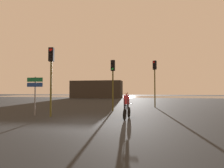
{
  "coord_description": "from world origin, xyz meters",
  "views": [
    {
      "loc": [
        2.96,
        -8.62,
        1.7
      ],
      "look_at": [
        0.5,
        5.0,
        2.2
      ],
      "focal_mm": 28.0,
      "sensor_mm": 36.0,
      "label": 1
    }
  ],
  "objects_px": {
    "distant_building": "(97,89)",
    "traffic_light_near_left": "(51,69)",
    "traffic_light_far_right": "(155,75)",
    "direction_sign_post": "(35,89)",
    "cyclist": "(127,105)",
    "traffic_light_center": "(113,75)"
  },
  "relations": [
    {
      "from": "distant_building",
      "to": "traffic_light_far_right",
      "type": "xyz_separation_m",
      "value": [
        11.49,
        -19.91,
        1.34
      ]
    },
    {
      "from": "distant_building",
      "to": "traffic_light_far_right",
      "type": "height_order",
      "value": "traffic_light_far_right"
    },
    {
      "from": "direction_sign_post",
      "to": "traffic_light_near_left",
      "type": "bearing_deg",
      "value": 170.79
    },
    {
      "from": "traffic_light_far_right",
      "to": "cyclist",
      "type": "height_order",
      "value": "traffic_light_far_right"
    },
    {
      "from": "traffic_light_far_right",
      "to": "direction_sign_post",
      "type": "height_order",
      "value": "traffic_light_far_right"
    },
    {
      "from": "distant_building",
      "to": "traffic_light_near_left",
      "type": "distance_m",
      "value": 27.93
    },
    {
      "from": "traffic_light_far_right",
      "to": "cyclist",
      "type": "relative_size",
      "value": 2.77
    },
    {
      "from": "traffic_light_far_right",
      "to": "cyclist",
      "type": "bearing_deg",
      "value": 112.92
    },
    {
      "from": "distant_building",
      "to": "traffic_light_near_left",
      "type": "height_order",
      "value": "traffic_light_near_left"
    },
    {
      "from": "traffic_light_far_right",
      "to": "traffic_light_center",
      "type": "bearing_deg",
      "value": 83.81
    },
    {
      "from": "distant_building",
      "to": "traffic_light_center",
      "type": "bearing_deg",
      "value": -71.63
    },
    {
      "from": "traffic_light_center",
      "to": "cyclist",
      "type": "xyz_separation_m",
      "value": [
        1.53,
        -3.99,
        -2.13
      ]
    },
    {
      "from": "direction_sign_post",
      "to": "cyclist",
      "type": "distance_m",
      "value": 6.24
    },
    {
      "from": "cyclist",
      "to": "traffic_light_center",
      "type": "bearing_deg",
      "value": 119.75
    },
    {
      "from": "direction_sign_post",
      "to": "cyclist",
      "type": "height_order",
      "value": "direction_sign_post"
    },
    {
      "from": "traffic_light_near_left",
      "to": "direction_sign_post",
      "type": "relative_size",
      "value": 1.73
    },
    {
      "from": "traffic_light_near_left",
      "to": "cyclist",
      "type": "height_order",
      "value": "traffic_light_near_left"
    },
    {
      "from": "distant_building",
      "to": "direction_sign_post",
      "type": "distance_m",
      "value": 27.61
    },
    {
      "from": "traffic_light_near_left",
      "to": "distant_building",
      "type": "bearing_deg",
      "value": -89.69
    },
    {
      "from": "traffic_light_near_left",
      "to": "cyclist",
      "type": "bearing_deg",
      "value": 170.35
    },
    {
      "from": "traffic_light_center",
      "to": "distant_building",
      "type": "bearing_deg",
      "value": -66.96
    },
    {
      "from": "traffic_light_far_right",
      "to": "direction_sign_post",
      "type": "distance_m",
      "value": 11.27
    }
  ]
}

